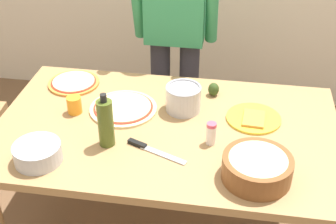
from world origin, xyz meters
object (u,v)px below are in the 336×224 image
object	(u,v)px
mixing_bowl_steel	(38,153)
chef_knife	(149,149)
plate_with_slice	(254,118)
popcorn_bowl	(257,166)
avocado	(214,89)
salt_shaker	(211,133)
dining_table	(166,142)
olive_oil_bottle	(106,123)
cup_orange	(74,105)
pizza_cooked_on_tray	(74,83)
person_cook	(175,26)
steel_pot	(183,98)
pizza_raw_on_board	(123,108)

from	to	relation	value
mixing_bowl_steel	chef_knife	distance (m)	0.47
plate_with_slice	popcorn_bowl	bearing A→B (deg)	-88.45
mixing_bowl_steel	avocado	distance (m)	0.94
salt_shaker	avocado	distance (m)	0.41
popcorn_bowl	chef_knife	size ratio (longest dim) A/B	1.01
dining_table	olive_oil_bottle	bearing A→B (deg)	-144.71
cup_orange	mixing_bowl_steel	bearing A→B (deg)	-94.82
olive_oil_bottle	pizza_cooked_on_tray	bearing A→B (deg)	123.60
cup_orange	dining_table	bearing A→B (deg)	-6.31
person_cook	olive_oil_bottle	distance (m)	0.94
salt_shaker	steel_pot	bearing A→B (deg)	122.14
salt_shaker	olive_oil_bottle	bearing A→B (deg)	-170.30
popcorn_bowl	chef_knife	xyz separation A→B (m)	(-0.46, 0.11, -0.05)
popcorn_bowl	olive_oil_bottle	size ratio (longest dim) A/B	1.09
chef_knife	salt_shaker	bearing A→B (deg)	19.60
person_cook	pizza_raw_on_board	bearing A→B (deg)	-103.94
olive_oil_bottle	dining_table	bearing A→B (deg)	35.29
person_cook	pizza_raw_on_board	xyz separation A→B (m)	(-0.16, -0.65, -0.17)
pizza_cooked_on_tray	pizza_raw_on_board	bearing A→B (deg)	-31.95
pizza_cooked_on_tray	popcorn_bowl	distance (m)	1.14
popcorn_bowl	salt_shaker	distance (m)	0.28
plate_with_slice	chef_knife	bearing A→B (deg)	-145.54
salt_shaker	pizza_raw_on_board	bearing A→B (deg)	155.78
cup_orange	pizza_cooked_on_tray	bearing A→B (deg)	110.13
mixing_bowl_steel	avocado	xyz separation A→B (m)	(0.68, 0.64, -0.01)
salt_shaker	chef_knife	size ratio (longest dim) A/B	0.38
chef_knife	mixing_bowl_steel	bearing A→B (deg)	-162.15
dining_table	pizza_raw_on_board	size ratio (longest dim) A/B	4.83
steel_pot	person_cook	bearing A→B (deg)	102.15
pizza_raw_on_board	plate_with_slice	bearing A→B (deg)	1.20
pizza_raw_on_board	plate_with_slice	size ratio (longest dim) A/B	1.27
olive_oil_bottle	cup_orange	distance (m)	0.32
pizza_raw_on_board	person_cook	bearing A→B (deg)	76.06
pizza_cooked_on_tray	cup_orange	size ratio (longest dim) A/B	3.19
salt_shaker	pizza_cooked_on_tray	bearing A→B (deg)	152.40
person_cook	chef_knife	bearing A→B (deg)	-88.39
steel_pot	avocado	bearing A→B (deg)	49.26
plate_with_slice	popcorn_bowl	xyz separation A→B (m)	(0.01, -0.41, 0.05)
plate_with_slice	salt_shaker	size ratio (longest dim) A/B	2.45
cup_orange	pizza_raw_on_board	bearing A→B (deg)	14.64
cup_orange	salt_shaker	bearing A→B (deg)	-11.85
avocado	olive_oil_bottle	bearing A→B (deg)	-131.64
cup_orange	salt_shaker	size ratio (longest dim) A/B	0.80
pizza_raw_on_board	plate_with_slice	distance (m)	0.63
mixing_bowl_steel	chef_knife	world-z (taller)	mixing_bowl_steel
dining_table	salt_shaker	bearing A→B (deg)	-22.93
pizza_cooked_on_tray	cup_orange	world-z (taller)	cup_orange
olive_oil_bottle	pizza_raw_on_board	bearing A→B (deg)	89.08
person_cook	chef_knife	distance (m)	0.95
pizza_raw_on_board	salt_shaker	distance (m)	0.49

